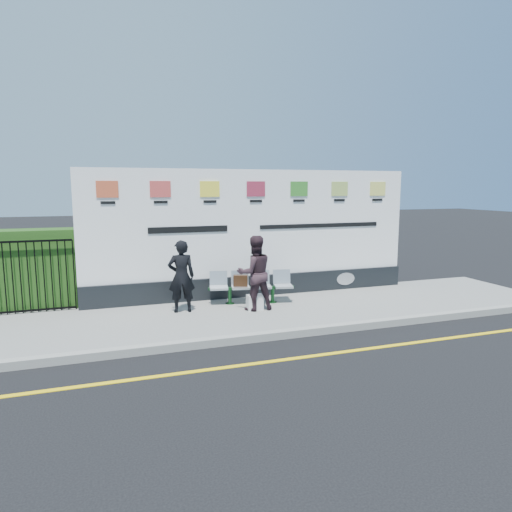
{
  "coord_description": "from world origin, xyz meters",
  "views": [
    {
      "loc": [
        -2.97,
        -6.38,
        2.72
      ],
      "look_at": [
        0.16,
        2.76,
        1.25
      ],
      "focal_mm": 32.0,
      "sensor_mm": 36.0,
      "label": 1
    }
  ],
  "objects_px": {
    "bench": "(251,294)",
    "woman_right": "(255,273)",
    "woman_left": "(181,276)",
    "billboard": "(255,242)"
  },
  "relations": [
    {
      "from": "bench",
      "to": "woman_right",
      "type": "bearing_deg",
      "value": -88.78
    },
    {
      "from": "bench",
      "to": "woman_left",
      "type": "xyz_separation_m",
      "value": [
        -1.6,
        -0.22,
        0.56
      ]
    },
    {
      "from": "bench",
      "to": "woman_left",
      "type": "height_order",
      "value": "woman_left"
    },
    {
      "from": "bench",
      "to": "billboard",
      "type": "bearing_deg",
      "value": 77.42
    },
    {
      "from": "woman_left",
      "to": "woman_right",
      "type": "bearing_deg",
      "value": 171.75
    },
    {
      "from": "billboard",
      "to": "bench",
      "type": "xyz_separation_m",
      "value": [
        -0.33,
        -0.72,
        -1.1
      ]
    },
    {
      "from": "bench",
      "to": "woman_left",
      "type": "relative_size",
      "value": 1.22
    },
    {
      "from": "bench",
      "to": "woman_right",
      "type": "distance_m",
      "value": 0.81
    },
    {
      "from": "woman_left",
      "to": "woman_right",
      "type": "distance_m",
      "value": 1.54
    },
    {
      "from": "bench",
      "to": "woman_left",
      "type": "distance_m",
      "value": 1.71
    }
  ]
}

